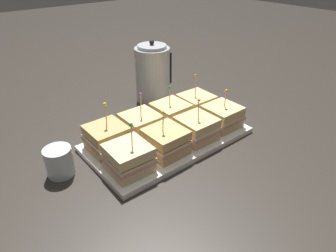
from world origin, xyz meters
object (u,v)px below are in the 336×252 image
Objects in this scene: sandwich_front_center_right at (196,128)px; sandwich_back_center_right at (171,114)px; drinking_glass at (59,162)px; sandwich_front_center_left at (166,142)px; sandwich_back_center_left at (141,126)px; sandwich_back_far_right at (196,104)px; kettle_steel at (153,74)px; sandwich_front_far_left at (129,158)px; sandwich_front_far_right at (222,116)px; serving_platter at (168,139)px; sandwich_back_far_left at (107,138)px.

sandwich_front_center_right is 0.99× the size of sandwich_back_center_right.
sandwich_front_center_right is 1.70× the size of drinking_glass.
sandwich_front_center_left is 0.92× the size of sandwich_back_center_left.
sandwich_back_far_right is at bearing -0.01° from drinking_glass.
kettle_steel reaches higher than sandwich_back_center_left.
sandwich_front_far_left is at bearing -135.68° from sandwich_back_center_left.
sandwich_back_center_left is 1.09× the size of sandwich_back_center_right.
sandwich_back_far_right reaches higher than sandwich_back_center_right.
sandwich_front_far_left is at bearing 179.92° from sandwich_front_center_right.
sandwich_front_center_left is 0.32m from drinking_glass.
sandwich_front_far_right is 0.94× the size of sandwich_back_center_right.
sandwich_back_far_right is at bearing 46.42° from sandwich_front_center_right.
kettle_steel reaches higher than serving_platter.
sandwich_front_center_left is at bearing -134.81° from sandwich_back_center_right.
sandwich_back_center_right is 1.71× the size of drinking_glass.
drinking_glass is (-0.54, 0.00, -0.01)m from sandwich_back_far_right.
sandwich_back_center_left reaches higher than sandwich_back_center_right.
sandwich_back_center_right is 0.95× the size of sandwich_back_far_right.
sandwich_back_center_left is at bearing -2.13° from sandwich_back_far_left.
sandwich_front_far_left is at bearing -179.66° from sandwich_front_far_right.
sandwich_front_far_right is 0.41m from sandwich_back_far_left.
sandwich_back_center_right reaches higher than serving_platter.
sandwich_back_far_left is at bearing 134.21° from sandwich_front_center_left.
sandwich_front_far_left is 0.95× the size of sandwich_back_center_left.
sandwich_back_far_left is 0.61× the size of kettle_steel.
sandwich_front_far_right is (0.26, 0.00, -0.00)m from sandwich_front_center_left.
serving_platter is at bearing -19.22° from sandwich_back_far_left.
sandwich_front_far_right is 1.61× the size of drinking_glass.
sandwich_back_center_left reaches higher than sandwich_back_far_left.
kettle_steel is at bearing 67.49° from sandwich_back_center_right.
sandwich_front_far_right is 0.89× the size of sandwich_back_far_right.
sandwich_front_center_left is 1.71× the size of drinking_glass.
sandwich_back_center_right is 0.26m from kettle_steel.
sandwich_front_far_left is at bearing -92.23° from sandwich_back_far_left.
sandwich_back_far_left reaches higher than sandwich_back_far_right.
sandwich_back_far_left is (0.01, 0.13, 0.00)m from sandwich_front_far_left.
sandwich_front_far_right is at bearing -18.54° from sandwich_back_far_left.
sandwich_back_far_right reaches higher than sandwich_front_center_right.
sandwich_front_center_left is at bearing 179.93° from sandwich_front_center_right.
sandwich_front_far_right is 0.18m from sandwich_back_center_right.
sandwich_front_center_right is at bearing -178.78° from sandwich_front_far_right.
sandwich_front_center_left reaches higher than sandwich_front_far_right.
sandwich_front_far_right is (0.20, -0.06, 0.05)m from serving_platter.
sandwich_front_far_right is at bearing -84.38° from kettle_steel.
sandwich_back_center_left reaches higher than drinking_glass.
sandwich_back_far_left is 0.26m from sandwich_back_center_right.
serving_platter is 0.10m from sandwich_back_center_left.
sandwich_back_far_left is at bearing -146.89° from kettle_steel.
sandwich_back_far_right is (0.12, 0.13, -0.00)m from sandwich_front_center_right.
sandwich_front_center_left is at bearing -0.10° from sandwich_front_far_left.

